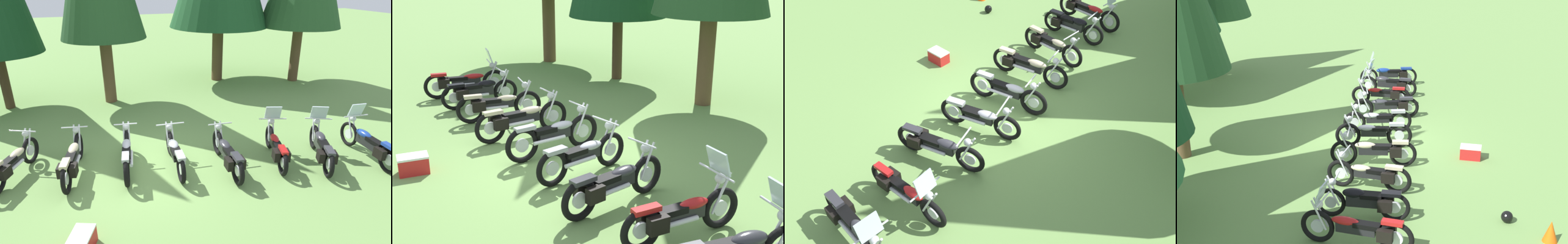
{
  "view_description": "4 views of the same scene",
  "coord_description": "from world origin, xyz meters",
  "views": [
    {
      "loc": [
        -1.16,
        -7.53,
        4.6
      ],
      "look_at": [
        1.48,
        0.71,
        0.84
      ],
      "focal_mm": 30.56,
      "sensor_mm": 36.0,
      "label": 1
    },
    {
      "loc": [
        7.23,
        -6.24,
        4.15
      ],
      "look_at": [
        0.22,
        0.41,
        0.86
      ],
      "focal_mm": 46.56,
      "sensor_mm": 36.0,
      "label": 2
    },
    {
      "loc": [
        7.72,
        2.83,
        7.14
      ],
      "look_at": [
        1.02,
        0.03,
        0.63
      ],
      "focal_mm": 38.54,
      "sensor_mm": 36.0,
      "label": 3
    },
    {
      "loc": [
        -15.58,
        2.06,
        6.38
      ],
      "look_at": [
        -0.43,
        0.17,
        0.75
      ],
      "focal_mm": 50.97,
      "sensor_mm": 36.0,
      "label": 4
    }
  ],
  "objects": [
    {
      "name": "motorcycle_2",
      "position": [
        -3.27,
        0.58,
        0.43
      ],
      "size": [
        1.04,
        2.04,
        1.01
      ],
      "rotation": [
        0.0,
        0.0,
        1.17
      ],
      "color": "black",
      "rests_on": "ground_plane"
    },
    {
      "name": "motorcycle_7",
      "position": [
        3.34,
        -0.63,
        0.43
      ],
      "size": [
        0.93,
        2.09,
        1.35
      ],
      "rotation": [
        0.0,
        0.0,
        1.28
      ],
      "color": "black",
      "rests_on": "ground_plane"
    },
    {
      "name": "picnic_cooler",
      "position": [
        -1.7,
        -2.46,
        0.18
      ],
      "size": [
        0.56,
        0.68,
        0.37
      ],
      "color": "red",
      "rests_on": "ground_plane"
    },
    {
      "name": "motorcycle_8",
      "position": [
        4.46,
        -1.05,
        0.47
      ],
      "size": [
        1.09,
        2.11,
        1.36
      ],
      "rotation": [
        0.0,
        0.0,
        1.17
      ],
      "color": "black",
      "rests_on": "ground_plane"
    },
    {
      "name": "motorcycle_6",
      "position": [
        1.93,
        -0.62,
        0.44
      ],
      "size": [
        0.66,
        2.26,
        1.01
      ],
      "rotation": [
        0.0,
        0.0,
        1.51
      ],
      "color": "black",
      "rests_on": "ground_plane"
    },
    {
      "name": "ground_plane",
      "position": [
        0.0,
        0.0,
        0.0
      ],
      "size": [
        80.0,
        80.0,
        0.0
      ],
      "primitive_type": "plane",
      "color": "#6B934C"
    },
    {
      "name": "motorcycle_4",
      "position": [
        -0.54,
        0.16,
        0.45
      ],
      "size": [
        0.61,
        2.26,
        1.03
      ],
      "rotation": [
        0.0,
        0.0,
        1.43
      ],
      "color": "black",
      "rests_on": "ground_plane"
    },
    {
      "name": "motorcycle_9",
      "position": [
        5.81,
        -1.29,
        0.47
      ],
      "size": [
        0.77,
        2.3,
        1.37
      ],
      "rotation": [
        0.0,
        0.0,
        1.5
      ],
      "color": "black",
      "rests_on": "ground_plane"
    },
    {
      "name": "motorcycle_3",
      "position": [
        -1.88,
        0.28,
        0.46
      ],
      "size": [
        0.78,
        2.34,
        1.02
      ],
      "rotation": [
        0.0,
        0.0,
        1.4
      ],
      "color": "black",
      "rests_on": "ground_plane"
    },
    {
      "name": "motorcycle_5",
      "position": [
        0.66,
        -0.12,
        0.43
      ],
      "size": [
        0.76,
        2.16,
        1.01
      ],
      "rotation": [
        0.0,
        0.0,
        1.52
      ],
      "color": "black",
      "rests_on": "ground_plane"
    }
  ]
}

